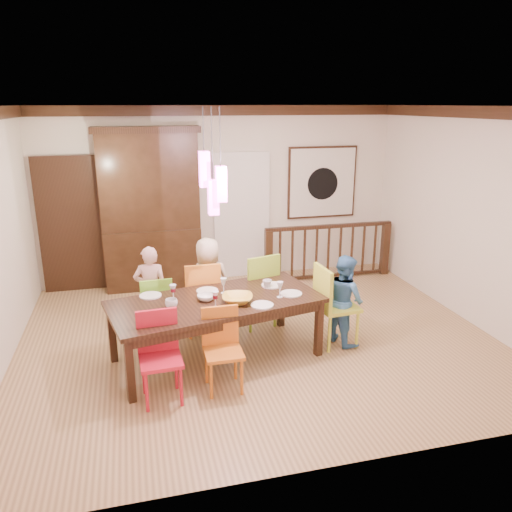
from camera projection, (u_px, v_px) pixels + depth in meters
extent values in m
plane|color=olive|center=(258.00, 338.00, 6.51)|extent=(6.00, 6.00, 0.00)
plane|color=white|center=(258.00, 106.00, 5.66)|extent=(6.00, 6.00, 0.00)
plane|color=beige|center=(221.00, 195.00, 8.40)|extent=(6.00, 0.00, 6.00)
plane|color=beige|center=(471.00, 217.00, 6.79)|extent=(0.00, 5.00, 5.00)
cube|color=black|center=(73.00, 227.00, 7.91)|extent=(1.04, 0.07, 2.24)
cube|color=silver|center=(242.00, 217.00, 8.57)|extent=(0.97, 0.05, 2.22)
cube|color=black|center=(322.00, 182.00, 8.75)|extent=(1.25, 0.04, 1.25)
cube|color=silver|center=(322.00, 183.00, 8.73)|extent=(1.18, 0.02, 1.18)
cylinder|color=black|center=(323.00, 184.00, 8.72)|extent=(0.56, 0.01, 0.56)
cube|color=#FF4CCC|center=(204.00, 169.00, 5.37)|extent=(0.11, 0.11, 0.38)
cylinder|color=black|center=(203.00, 129.00, 5.24)|extent=(0.01, 0.01, 0.46)
cube|color=#FF4CCC|center=(221.00, 184.00, 5.35)|extent=(0.11, 0.11, 0.38)
cylinder|color=black|center=(220.00, 137.00, 5.21)|extent=(0.01, 0.01, 0.61)
cube|color=#FF4CCC|center=(213.00, 197.00, 5.43)|extent=(0.11, 0.11, 0.38)
cylinder|color=black|center=(212.00, 144.00, 5.26)|extent=(0.01, 0.01, 0.76)
cube|color=black|center=(216.00, 302.00, 5.79)|extent=(2.59, 1.57, 0.05)
cube|color=black|center=(119.00, 325.00, 6.07)|extent=(0.09, 0.09, 0.70)
cube|color=black|center=(295.00, 307.00, 6.59)|extent=(0.09, 0.09, 0.70)
cube|color=black|center=(118.00, 362.00, 5.20)|extent=(0.09, 0.09, 0.70)
cube|color=black|center=(321.00, 338.00, 5.73)|extent=(0.09, 0.09, 0.70)
cube|color=black|center=(209.00, 293.00, 6.26)|extent=(2.18, 0.50, 0.10)
cube|color=black|center=(224.00, 325.00, 5.35)|extent=(2.18, 0.50, 0.10)
cube|color=#77CB2F|center=(157.00, 309.00, 6.36)|extent=(0.41, 0.41, 0.04)
cube|color=#77CB2F|center=(155.00, 291.00, 6.30)|extent=(0.39, 0.05, 0.43)
cylinder|color=#77CB2F|center=(145.00, 330.00, 6.24)|extent=(0.03, 0.03, 0.41)
cylinder|color=#77CB2F|center=(171.00, 328.00, 6.32)|extent=(0.03, 0.03, 0.41)
cylinder|color=#77CB2F|center=(144.00, 320.00, 6.54)|extent=(0.03, 0.03, 0.41)
cylinder|color=#77CB2F|center=(169.00, 318.00, 6.61)|extent=(0.03, 0.03, 0.41)
cube|color=orange|center=(202.00, 298.00, 6.55)|extent=(0.45, 0.45, 0.04)
cube|color=orange|center=(201.00, 278.00, 6.48)|extent=(0.45, 0.05, 0.49)
cylinder|color=orange|center=(190.00, 322.00, 6.41)|extent=(0.04, 0.04, 0.47)
cylinder|color=orange|center=(218.00, 319.00, 6.50)|extent=(0.04, 0.04, 0.47)
cylinder|color=orange|center=(187.00, 311.00, 6.75)|extent=(0.04, 0.04, 0.47)
cylinder|color=orange|center=(214.00, 308.00, 6.84)|extent=(0.04, 0.04, 0.47)
cube|color=#8DB72E|center=(256.00, 290.00, 6.77)|extent=(0.57, 0.57, 0.04)
cube|color=#8DB72E|center=(256.00, 271.00, 6.69)|extent=(0.46, 0.16, 0.51)
cylinder|color=#8DB72E|center=(246.00, 314.00, 6.63)|extent=(0.04, 0.04, 0.49)
cylinder|color=#8DB72E|center=(273.00, 312.00, 6.71)|extent=(0.04, 0.04, 0.49)
cylinder|color=#8DB72E|center=(240.00, 304.00, 6.98)|extent=(0.04, 0.04, 0.49)
cylinder|color=#8DB72E|center=(266.00, 301.00, 7.06)|extent=(0.04, 0.04, 0.49)
cube|color=red|center=(161.00, 361.00, 5.02)|extent=(0.44, 0.44, 0.04)
cube|color=red|center=(159.00, 338.00, 4.95)|extent=(0.42, 0.06, 0.46)
cylinder|color=red|center=(146.00, 392.00, 4.89)|extent=(0.04, 0.04, 0.44)
cylinder|color=red|center=(180.00, 387.00, 4.97)|extent=(0.04, 0.04, 0.44)
cylinder|color=red|center=(144.00, 374.00, 5.21)|extent=(0.04, 0.04, 0.44)
cylinder|color=red|center=(177.00, 370.00, 5.29)|extent=(0.04, 0.04, 0.44)
cube|color=#C8661A|center=(223.00, 353.00, 5.23)|extent=(0.40, 0.40, 0.04)
cube|color=#C8661A|center=(223.00, 332.00, 5.16)|extent=(0.40, 0.04, 0.43)
cylinder|color=#C8661A|center=(211.00, 381.00, 5.11)|extent=(0.03, 0.03, 0.42)
cylinder|color=#C8661A|center=(242.00, 377.00, 5.18)|extent=(0.03, 0.03, 0.42)
cylinder|color=#C8661A|center=(206.00, 366.00, 5.40)|extent=(0.03, 0.03, 0.42)
cylinder|color=#C8661A|center=(235.00, 362.00, 5.48)|extent=(0.03, 0.03, 0.42)
cube|color=#C6D238|center=(337.00, 307.00, 6.21)|extent=(0.50, 0.50, 0.04)
cube|color=#C6D238|center=(338.00, 286.00, 6.13)|extent=(0.08, 0.47, 0.51)
cylinder|color=#C6D238|center=(328.00, 334.00, 6.07)|extent=(0.04, 0.04, 0.49)
cylinder|color=#C6D238|center=(357.00, 330.00, 6.16)|extent=(0.04, 0.04, 0.49)
cylinder|color=#C6D238|center=(317.00, 321.00, 6.42)|extent=(0.04, 0.04, 0.49)
cylinder|color=#C6D238|center=(344.00, 318.00, 6.51)|extent=(0.04, 0.04, 0.49)
cube|color=black|center=(154.00, 258.00, 8.20)|extent=(1.54, 0.44, 0.99)
cube|color=black|center=(149.00, 181.00, 7.85)|extent=(1.54, 0.40, 1.54)
cube|color=black|center=(148.00, 179.00, 8.03)|extent=(1.32, 0.02, 1.32)
cube|color=black|center=(146.00, 129.00, 7.62)|extent=(1.65, 0.44, 0.10)
cube|color=black|center=(269.00, 257.00, 8.35)|extent=(0.12, 0.12, 0.92)
cube|color=black|center=(385.00, 249.00, 8.85)|extent=(0.12, 0.12, 0.92)
cube|color=black|center=(330.00, 226.00, 8.46)|extent=(2.26, 0.10, 0.06)
cube|color=black|center=(327.00, 275.00, 8.72)|extent=(2.14, 0.08, 0.05)
imported|color=#FFC3C2|center=(151.00, 291.00, 6.49)|extent=(0.47, 0.34, 1.20)
imported|color=beige|center=(208.00, 284.00, 6.65)|extent=(0.66, 0.47, 1.25)
imported|color=#417CB7|center=(344.00, 299.00, 6.25)|extent=(0.56, 0.65, 1.15)
imported|color=gold|center=(237.00, 299.00, 5.69)|extent=(0.42, 0.42, 0.09)
imported|color=white|center=(206.00, 297.00, 5.76)|extent=(0.26, 0.26, 0.07)
imported|color=silver|center=(171.00, 304.00, 5.53)|extent=(0.15, 0.15, 0.11)
imported|color=silver|center=(267.00, 284.00, 6.14)|extent=(0.12, 0.12, 0.10)
cylinder|color=white|center=(150.00, 296.00, 5.88)|extent=(0.26, 0.26, 0.01)
cylinder|color=white|center=(207.00, 291.00, 6.04)|extent=(0.26, 0.26, 0.01)
cylinder|color=white|center=(272.00, 285.00, 6.22)|extent=(0.26, 0.26, 0.01)
cylinder|color=white|center=(153.00, 315.00, 5.33)|extent=(0.26, 0.26, 0.01)
cylinder|color=white|center=(262.00, 305.00, 5.61)|extent=(0.26, 0.26, 0.01)
cylinder|color=white|center=(291.00, 294.00, 5.94)|extent=(0.26, 0.26, 0.01)
cube|color=#D83359|center=(212.00, 313.00, 5.40)|extent=(0.18, 0.14, 0.01)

